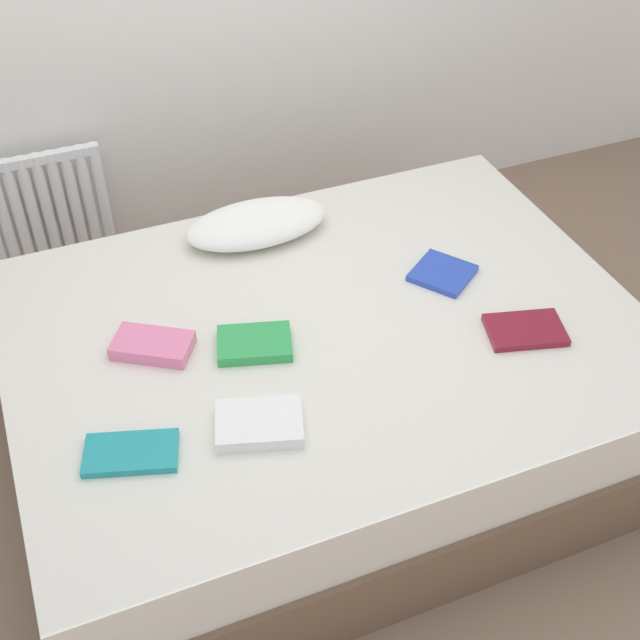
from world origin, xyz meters
The scene contains 10 objects.
ground_plane centered at (0.00, 0.00, 0.00)m, with size 8.00×8.00×0.00m, color #7F6651.
bed centered at (0.00, 0.00, 0.25)m, with size 2.00×1.50×0.50m.
radiator centered at (-0.71, 1.20, 0.36)m, with size 0.49×0.04×0.50m.
pillow centered at (-0.04, 0.54, 0.55)m, with size 0.51×0.27×0.10m, color white.
textbook_green centered at (-0.24, -0.01, 0.52)m, with size 0.22×0.16×0.03m, color green.
textbook_white centered at (-0.33, -0.33, 0.52)m, with size 0.24×0.17×0.04m, color white.
textbook_maroon centered at (0.56, -0.26, 0.51)m, with size 0.24×0.16×0.02m, color maroon.
textbook_blue centered at (0.46, 0.08, 0.51)m, with size 0.18×0.18×0.02m, color #2847B7.
textbook_teal centered at (-0.68, -0.29, 0.51)m, with size 0.25×0.14×0.02m, color teal.
textbook_pink centered at (-0.53, 0.09, 0.52)m, with size 0.23×0.13×0.04m, color pink.
Camera 1 is at (-0.76, -1.83, 2.25)m, focal length 47.53 mm.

